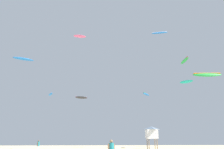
# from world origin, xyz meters

# --- Properties ---
(person_midground) EXTENTS (0.38, 0.55, 1.69)m
(person_midground) POSITION_xyz_m (-10.60, 23.95, 0.99)
(person_midground) COLOR silver
(person_midground) RESTS_ON ground
(lifeguard_tower) EXTENTS (2.30, 2.30, 4.15)m
(lifeguard_tower) POSITION_xyz_m (8.70, 29.99, 3.05)
(lifeguard_tower) COLOR #8C704C
(lifeguard_tower) RESTS_ON ground
(kite_aloft_0) EXTENTS (4.42, 1.71, 1.08)m
(kite_aloft_0) POSITION_xyz_m (14.69, 18.32, 11.21)
(kite_aloft_0) COLOR green
(kite_aloft_1) EXTENTS (1.76, 4.59, 0.89)m
(kite_aloft_1) POSITION_xyz_m (17.76, 33.49, 18.68)
(kite_aloft_1) COLOR green
(kite_aloft_2) EXTENTS (2.34, 0.99, 0.48)m
(kite_aloft_2) POSITION_xyz_m (-5.03, 25.31, 19.99)
(kite_aloft_2) COLOR #E5598C
(kite_aloft_3) EXTENTS (3.15, 3.35, 0.82)m
(kite_aloft_3) POSITION_xyz_m (20.96, 41.20, 15.79)
(kite_aloft_3) COLOR #19B29E
(kite_aloft_4) EXTENTS (1.34, 2.75, 0.55)m
(kite_aloft_4) POSITION_xyz_m (-10.59, 31.04, 10.20)
(kite_aloft_4) COLOR blue
(kite_aloft_5) EXTENTS (2.54, 1.51, 0.56)m
(kite_aloft_5) POSITION_xyz_m (-4.66, 31.26, 9.70)
(kite_aloft_5) COLOR #2D2D33
(kite_aloft_6) EXTENTS (2.73, 3.54, 0.59)m
(kite_aloft_6) POSITION_xyz_m (10.30, 40.14, 12.21)
(kite_aloft_6) COLOR blue
(kite_aloft_7) EXTENTS (4.02, 2.20, 0.77)m
(kite_aloft_7) POSITION_xyz_m (13.40, 36.58, 26.78)
(kite_aloft_7) COLOR blue
(kite_aloft_8) EXTENTS (4.51, 2.98, 0.45)m
(kite_aloft_8) POSITION_xyz_m (-17.79, 35.28, 18.73)
(kite_aloft_8) COLOR blue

